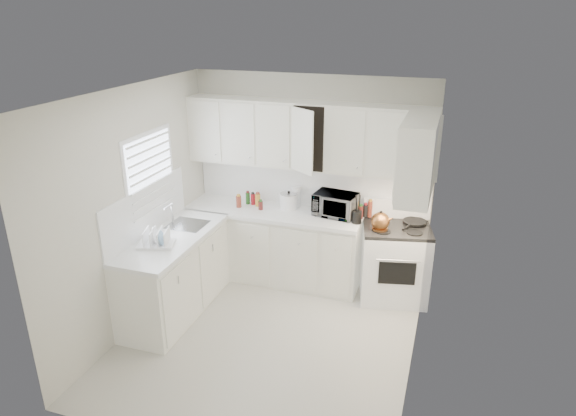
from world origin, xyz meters
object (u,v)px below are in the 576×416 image
at_px(stove, 395,253).
at_px(utensil_crock, 357,209).
at_px(microwave, 335,202).
at_px(tea_kettle, 380,220).
at_px(dish_rack, 156,236).
at_px(rice_cooker, 289,200).

xyz_separation_m(stove, utensil_crock, (-0.47, -0.07, 0.54)).
relative_size(microwave, utensil_crock, 1.39).
relative_size(tea_kettle, dish_rack, 0.71).
xyz_separation_m(stove, dish_rack, (-2.38, -1.34, 0.46)).
relative_size(stove, microwave, 2.36).
height_order(microwave, dish_rack, microwave).
relative_size(utensil_crock, dish_rack, 0.98).
distance_m(stove, rice_cooker, 1.46).
bearing_deg(microwave, stove, 1.43).
xyz_separation_m(tea_kettle, utensil_crock, (-0.29, 0.09, 0.07)).
bearing_deg(tea_kettle, microwave, 160.76).
xyz_separation_m(rice_cooker, utensil_crock, (0.91, -0.21, 0.07)).
bearing_deg(microwave, utensil_crock, -20.23).
bearing_deg(rice_cooker, tea_kettle, -3.38).
height_order(stove, rice_cooker, stove).
bearing_deg(utensil_crock, dish_rack, -146.46).
bearing_deg(tea_kettle, rice_cooker, 170.01).
bearing_deg(tea_kettle, utensil_crock, 166.75).
bearing_deg(stove, utensil_crock, 176.37).
height_order(tea_kettle, rice_cooker, tea_kettle).
bearing_deg(utensil_crock, rice_cooker, 167.29).
height_order(microwave, rice_cooker, microwave).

